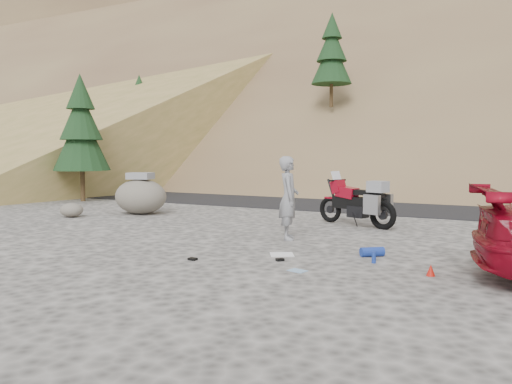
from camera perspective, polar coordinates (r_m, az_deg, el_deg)
ground at (r=10.89m, az=3.60°, el=-5.74°), size 140.00×140.00×0.00m
road at (r=19.37m, az=14.68°, el=-1.37°), size 120.00×7.00×0.05m
hillside at (r=51.65m, az=23.36°, el=14.36°), size 120.00×73.00×46.72m
conifer_verge at (r=21.02m, az=-19.35°, el=6.87°), size 2.20×2.20×5.04m
motorcycle at (r=13.41m, az=11.72°, el=-1.21°), size 2.35×1.17×1.45m
man at (r=11.26m, az=3.73°, el=-5.40°), size 0.69×0.80×1.86m
boulder at (r=16.18m, az=-13.04°, el=-0.46°), size 1.76×1.51×1.28m
small_rock at (r=16.02m, az=-20.33°, el=-1.94°), size 0.87×0.83×0.43m
gear_white_cloth at (r=9.56m, az=2.97°, el=-7.14°), size 0.57×0.55×0.01m
gear_blue_mat at (r=9.63m, az=13.14°, el=-6.67°), size 0.46×0.42×0.18m
gear_bottle at (r=9.07m, az=13.32°, el=-7.29°), size 0.09×0.09×0.20m
gear_funnel at (r=8.41m, az=19.34°, el=-8.43°), size 0.15×0.15×0.18m
gear_glove_a at (r=9.16m, az=-7.25°, el=-7.60°), size 0.16×0.12×0.04m
gear_glove_b at (r=9.04m, az=2.76°, el=-7.72°), size 0.17×0.17×0.05m
gear_blue_cloth at (r=8.31m, az=4.76°, el=-8.95°), size 0.33×0.27×0.01m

